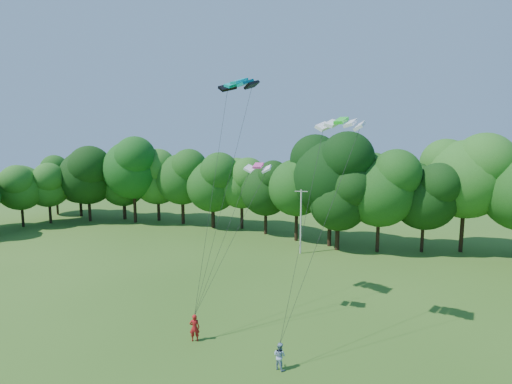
% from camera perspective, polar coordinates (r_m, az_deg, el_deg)
% --- Properties ---
extents(utility_pole, '(1.45, 0.43, 7.36)m').
position_cam_1_polar(utility_pole, '(45.55, 6.42, -4.11)').
color(utility_pole, '#B8B9AF').
rests_on(utility_pole, ground).
extents(kite_flyer_left, '(0.79, 0.70, 1.82)m').
position_cam_1_polar(kite_flyer_left, '(27.74, -8.77, -18.61)').
color(kite_flyer_left, '#AF1618').
rests_on(kite_flyer_left, ground).
extents(kite_flyer_right, '(0.92, 0.81, 1.60)m').
position_cam_1_polar(kite_flyer_right, '(24.73, 3.40, -22.33)').
color(kite_flyer_right, '#8FA8C7').
rests_on(kite_flyer_right, ground).
extents(kite_teal, '(3.29, 2.15, 0.57)m').
position_cam_1_polar(kite_teal, '(30.08, -2.40, 15.55)').
color(kite_teal, '#059AA2').
rests_on(kite_teal, ground).
extents(kite_green, '(3.06, 1.61, 0.51)m').
position_cam_1_polar(kite_green, '(25.94, 12.08, 9.95)').
color(kite_green, '#22E427').
rests_on(kite_green, ground).
extents(kite_pink, '(1.96, 1.17, 0.38)m').
position_cam_1_polar(kite_pink, '(27.62, 0.31, 3.79)').
color(kite_pink, '#EC419F').
rests_on(kite_pink, ground).
extents(tree_back_west, '(9.89, 9.89, 14.39)m').
position_cam_1_polar(tree_back_west, '(63.94, -17.15, 3.73)').
color(tree_back_west, '#352115').
rests_on(tree_back_west, ground).
extents(tree_back_center, '(10.06, 10.06, 14.64)m').
position_cam_1_polar(tree_back_center, '(48.47, 10.66, 2.90)').
color(tree_back_center, '#312213').
rests_on(tree_back_center, ground).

